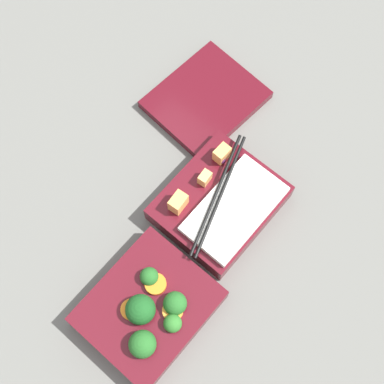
% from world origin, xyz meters
% --- Properties ---
extents(ground_plane, '(3.00, 3.00, 0.00)m').
position_xyz_m(ground_plane, '(0.00, 0.00, 0.00)').
color(ground_plane, slate).
extents(bento_tray_vegetable, '(0.18, 0.16, 0.07)m').
position_xyz_m(bento_tray_vegetable, '(-0.10, -0.03, 0.03)').
color(bento_tray_vegetable, '#510F19').
rests_on(bento_tray_vegetable, ground_plane).
extents(bento_tray_rice, '(0.21, 0.16, 0.07)m').
position_xyz_m(bento_tray_rice, '(0.09, 0.00, 0.02)').
color(bento_tray_rice, '#510F19').
rests_on(bento_tray_rice, ground_plane).
extents(bento_lid, '(0.19, 0.17, 0.02)m').
position_xyz_m(bento_lid, '(0.23, 0.14, 0.01)').
color(bento_lid, '#510F19').
rests_on(bento_lid, ground_plane).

